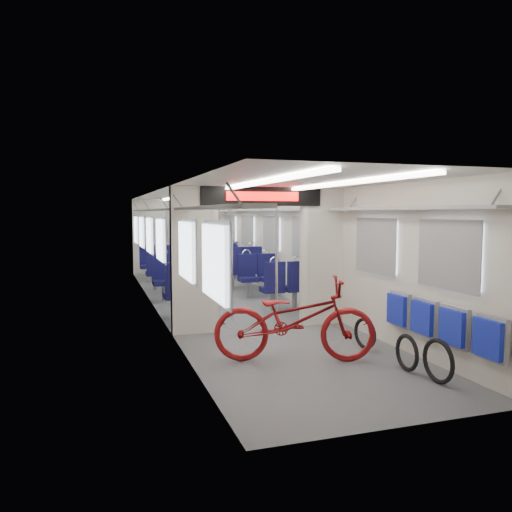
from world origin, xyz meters
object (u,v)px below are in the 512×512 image
(bicycle, at_px, (294,319))
(stanchion_near_left, at_px, (232,255))
(bike_hoop_a, at_px, (438,363))
(flip_bench, at_px, (438,322))
(seat_bay_far_right, at_px, (231,262))
(bike_hoop_c, at_px, (365,335))
(stanchion_far_right, at_px, (219,244))
(seat_bay_far_left, at_px, (160,264))
(stanchion_far_left, at_px, (199,245))
(bike_hoop_b, at_px, (407,355))
(seat_bay_near_left, at_px, (182,280))
(seat_bay_near_right, at_px, (270,278))
(stanchion_near_right, at_px, (277,256))

(bicycle, bearing_deg, stanchion_near_left, 21.01)
(bike_hoop_a, bearing_deg, stanchion_near_left, 108.69)
(flip_bench, xyz_separation_m, seat_bay_far_right, (-0.42, 7.98, -0.01))
(bike_hoop_c, bearing_deg, stanchion_far_right, 97.39)
(seat_bay_far_left, distance_m, stanchion_far_left, 1.99)
(seat_bay_far_right, bearing_deg, bike_hoop_b, -89.83)
(seat_bay_near_left, bearing_deg, bicycle, -79.12)
(seat_bay_far_left, xyz_separation_m, stanchion_near_left, (0.65, -4.77, 0.61))
(flip_bench, distance_m, seat_bay_near_right, 4.89)
(bike_hoop_c, bearing_deg, seat_bay_far_right, 90.33)
(bike_hoop_c, height_order, stanchion_near_left, stanchion_near_left)
(bicycle, height_order, bike_hoop_a, bicycle)
(stanchion_near_right, height_order, stanchion_far_right, same)
(seat_bay_far_left, height_order, seat_bay_far_right, seat_bay_far_right)
(bicycle, distance_m, seat_bay_far_right, 7.22)
(seat_bay_near_left, bearing_deg, bike_hoop_b, -68.46)
(seat_bay_near_right, bearing_deg, stanchion_far_left, 126.91)
(bike_hoop_b, relative_size, seat_bay_far_left, 0.22)
(seat_bay_near_left, xyz_separation_m, stanchion_far_left, (0.68, 1.61, 0.59))
(bike_hoop_b, relative_size, seat_bay_far_right, 0.20)
(bicycle, relative_size, bike_hoop_b, 4.55)
(bicycle, distance_m, stanchion_far_left, 5.65)
(flip_bench, relative_size, bike_hoop_b, 4.60)
(flip_bench, distance_m, bike_hoop_a, 0.64)
(seat_bay_near_left, height_order, stanchion_far_left, stanchion_far_left)
(seat_bay_near_right, height_order, seat_bay_far_right, seat_bay_far_right)
(bike_hoop_a, height_order, seat_bay_far_left, seat_bay_far_left)
(seat_bay_near_right, relative_size, stanchion_near_left, 0.85)
(bike_hoop_a, xyz_separation_m, stanchion_far_right, (-0.78, 7.02, 0.92))
(stanchion_far_left, bearing_deg, stanchion_near_left, -90.42)
(seat_bay_far_right, relative_size, stanchion_near_left, 1.00)
(bike_hoop_a, bearing_deg, stanchion_near_right, 100.26)
(bike_hoop_c, bearing_deg, stanchion_near_right, 106.02)
(bicycle, bearing_deg, seat_bay_far_right, 9.71)
(seat_bay_near_right, bearing_deg, seat_bay_far_left, 119.15)
(bicycle, height_order, seat_bay_near_right, bicycle)
(bike_hoop_c, height_order, stanchion_near_right, stanchion_near_right)
(bicycle, relative_size, seat_bay_far_right, 0.89)
(flip_bench, bearing_deg, bike_hoop_c, 109.79)
(seat_bay_far_left, height_order, stanchion_far_left, stanchion_far_left)
(bike_hoop_a, xyz_separation_m, bike_hoop_b, (-0.07, 0.48, -0.03))
(bike_hoop_a, bearing_deg, flip_bench, 52.77)
(bike_hoop_b, relative_size, stanchion_far_left, 0.20)
(flip_bench, xyz_separation_m, seat_bay_far_left, (-2.29, 8.23, -0.04))
(stanchion_near_left, xyz_separation_m, stanchion_near_right, (0.68, -0.41, 0.00))
(seat_bay_far_left, height_order, stanchion_far_right, stanchion_far_right)
(bike_hoop_a, relative_size, stanchion_far_right, 0.22)
(stanchion_far_left, bearing_deg, bike_hoop_a, -79.40)
(seat_bay_near_left, bearing_deg, seat_bay_far_right, 59.17)
(bike_hoop_c, relative_size, stanchion_near_left, 0.19)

